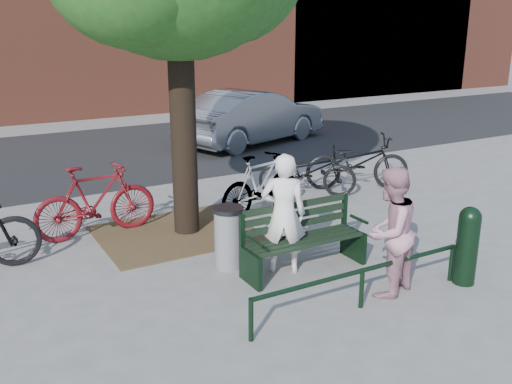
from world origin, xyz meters
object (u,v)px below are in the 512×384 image
park_bench (302,236)px  person_right (389,232)px  parked_car (252,117)px  bicycle_c (307,171)px  bollard (467,243)px  litter_bin (228,237)px  person_left (283,214)px

park_bench → person_right: size_ratio=1.07×
parked_car → bicycle_c: bearing=144.8°
parked_car → bollard: bearing=149.9°
bollard → bicycle_c: 4.23m
litter_bin → bicycle_c: 3.63m
person_right → park_bench: bearing=-83.5°
bollard → bicycle_c: size_ratio=0.55×
bicycle_c → parked_car: bearing=16.1°
bollard → parked_car: size_ratio=0.23×
bicycle_c → bollard: bearing=-152.5°
bollard → bicycle_c: (0.41, 4.21, -0.06)m
bollard → parked_car: (1.89, 9.04, 0.19)m
park_bench → parked_car: size_ratio=0.38×
person_left → bicycle_c: person_left is taller
litter_bin → bicycle_c: bearing=38.2°
park_bench → bicycle_c: size_ratio=0.92×
litter_bin → bicycle_c: (2.85, 2.25, 0.05)m
litter_bin → parked_car: (4.33, 7.08, 0.31)m
park_bench → litter_bin: bearing=147.1°
person_left → parked_car: (3.74, 7.56, -0.07)m
park_bench → bicycle_c: bicycle_c is taller
person_right → parked_car: bearing=-127.0°
person_left → bicycle_c: 3.55m
person_left → parked_car: person_left is taller
bollard → person_left: bearing=141.2°
bicycle_c → person_right: bearing=-167.7°
person_right → parked_car: (2.97, 8.76, -0.07)m
person_left → bollard: (1.85, -1.49, -0.26)m
bollard → bicycle_c: bearing=84.4°
bicycle_c → parked_car: 5.06m
park_bench → litter_bin: (-0.84, 0.54, -0.04)m
park_bench → bollard: 2.14m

